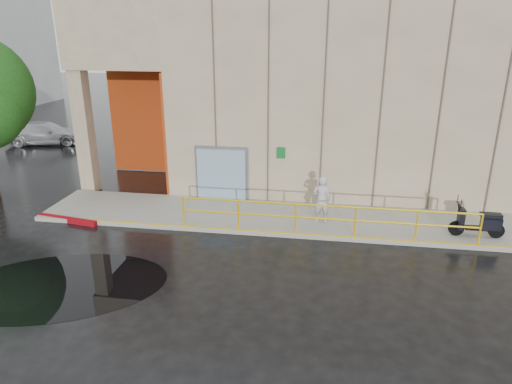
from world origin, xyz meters
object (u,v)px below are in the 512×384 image
person (322,199)px  red_curb (67,220)px  scooter (479,215)px  car_c (45,133)px

person → red_curb: 9.02m
person → red_curb: person is taller
person → scooter: (4.99, -0.44, -0.07)m
car_c → red_curb: bearing=-159.7°
person → scooter: size_ratio=0.97×
red_curb → person: bearing=6.9°
scooter → red_curb: (-13.90, -0.64, -0.82)m
scooter → red_curb: bearing=-177.0°
person → car_c: (-16.53, 9.71, -0.32)m
person → scooter: 5.01m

